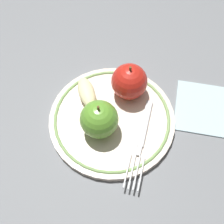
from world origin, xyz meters
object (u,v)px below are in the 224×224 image
(apple_red_whole, at_px, (99,119))
(fork, at_px, (141,139))
(apple_slice_front, at_px, (87,92))
(napkin_folded, at_px, (207,108))
(plate, at_px, (112,119))
(apple_second_whole, at_px, (129,81))

(apple_red_whole, xyz_separation_m, fork, (0.08, 0.01, -0.03))
(apple_slice_front, relative_size, napkin_folded, 0.59)
(plate, relative_size, napkin_folded, 1.97)
(apple_second_whole, xyz_separation_m, napkin_folded, (0.15, 0.04, -0.05))
(apple_red_whole, bearing_deg, plate, 69.58)
(fork, bearing_deg, apple_slice_front, -119.30)
(plate, relative_size, apple_red_whole, 3.08)
(plate, distance_m, apple_second_whole, 0.08)
(napkin_folded, bearing_deg, apple_second_whole, -165.93)
(apple_second_whole, height_order, fork, apple_second_whole)
(apple_slice_front, xyz_separation_m, napkin_folded, (0.22, 0.08, -0.02))
(plate, xyz_separation_m, apple_second_whole, (0.00, 0.07, 0.04))
(apple_red_whole, height_order, fork, apple_red_whole)
(plate, bearing_deg, fork, -15.64)
(plate, distance_m, apple_slice_front, 0.07)
(apple_red_whole, height_order, napkin_folded, apple_red_whole)
(apple_red_whole, xyz_separation_m, apple_slice_front, (-0.05, 0.05, -0.02))
(plate, bearing_deg, apple_slice_front, 160.52)
(apple_slice_front, bearing_deg, apple_second_whole, 79.41)
(plate, relative_size, fork, 1.34)
(apple_red_whole, distance_m, fork, 0.09)
(apple_slice_front, bearing_deg, napkin_folded, 67.66)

